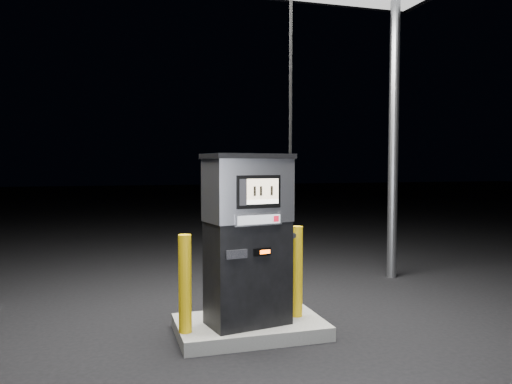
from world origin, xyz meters
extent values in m
plane|color=black|center=(0.00, 0.00, 0.00)|extent=(80.00, 80.00, 0.00)
cube|color=slate|center=(0.00, 0.00, 0.07)|extent=(1.60, 1.00, 0.15)
cylinder|color=gray|center=(3.00, 2.00, 2.25)|extent=(0.16, 0.16, 4.50)
cube|color=black|center=(-0.05, -0.10, 0.71)|extent=(0.92, 0.64, 1.11)
cube|color=silver|center=(-0.05, -0.10, 1.59)|extent=(0.94, 0.66, 0.67)
cube|color=black|center=(-0.05, -0.10, 1.95)|extent=(0.98, 0.70, 0.05)
cube|color=black|center=(-0.01, -0.35, 1.59)|extent=(0.49, 0.12, 0.34)
cube|color=beige|center=(0.04, -0.36, 1.62)|extent=(0.36, 0.07, 0.21)
cube|color=white|center=(0.04, -0.36, 1.49)|extent=(0.36, 0.07, 0.04)
cube|color=silver|center=(-0.01, -0.35, 1.30)|extent=(0.53, 0.13, 0.12)
cube|color=#A2A5AA|center=(0.00, -0.37, 1.30)|extent=(0.48, 0.09, 0.09)
cube|color=#A20A1B|center=(0.19, -0.33, 1.30)|extent=(0.06, 0.01, 0.06)
cube|color=black|center=(0.04, -0.34, 0.97)|extent=(0.20, 0.05, 0.08)
cube|color=#E54D0B|center=(0.07, -0.35, 0.97)|extent=(0.11, 0.02, 0.04)
cube|color=black|center=(-0.25, -0.40, 0.97)|extent=(0.23, 0.06, 0.09)
cube|color=black|center=(0.40, -0.01, 1.08)|extent=(0.12, 0.17, 0.22)
cylinder|color=gray|center=(0.46, 0.00, 1.08)|extent=(0.10, 0.20, 0.06)
cylinder|color=black|center=(0.45, -0.05, 2.57)|extent=(0.04, 0.04, 2.75)
cylinder|color=yellow|center=(-0.74, -0.19, 0.65)|extent=(0.14, 0.14, 1.01)
cylinder|color=yellow|center=(0.55, 0.01, 0.66)|extent=(0.15, 0.15, 1.02)
camera|label=1|loc=(-1.46, -5.20, 1.87)|focal=35.00mm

